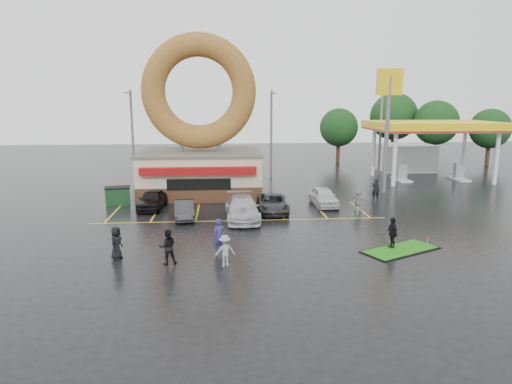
{
  "coord_description": "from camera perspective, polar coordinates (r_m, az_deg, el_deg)",
  "views": [
    {
      "loc": [
        -1.22,
        -26.36,
        7.95
      ],
      "look_at": [
        0.97,
        2.17,
        2.2
      ],
      "focal_mm": 32.0,
      "sensor_mm": 36.0,
      "label": 1
    }
  ],
  "objects": [
    {
      "name": "person_walker_near",
      "position": [
        33.96,
        12.7,
        -0.99
      ],
      "size": [
        1.5,
        1.44,
        1.7
      ],
      "primitive_type": "imported",
      "rotation": [
        0.0,
        0.0,
        2.39
      ],
      "color": "#9C9C9E",
      "rests_on": "ground"
    },
    {
      "name": "car_silver",
      "position": [
        30.94,
        -1.74,
        -2.04
      ],
      "size": [
        2.31,
        5.44,
        1.57
      ],
      "primitive_type": "imported",
      "rotation": [
        0.0,
        0.0,
        0.02
      ],
      "color": "#B6B6BC",
      "rests_on": "ground"
    },
    {
      "name": "person_blackjkt",
      "position": [
        23.01,
        -10.99,
        -6.74
      ],
      "size": [
        0.98,
        0.83,
        1.77
      ],
      "primitive_type": "imported",
      "rotation": [
        0.0,
        0.0,
        3.35
      ],
      "color": "black",
      "rests_on": "ground"
    },
    {
      "name": "tree_far_a",
      "position": [
        62.65,
        21.59,
        8.04
      ],
      "size": [
        5.6,
        5.6,
        8.0
      ],
      "color": "#332114",
      "rests_on": "ground"
    },
    {
      "name": "gas_station",
      "position": [
        52.02,
        19.82,
        6.0
      ],
      "size": [
        12.3,
        13.65,
        5.9
      ],
      "color": "silver",
      "rests_on": "ground"
    },
    {
      "name": "shell_sign",
      "position": [
        40.92,
        16.21,
        10.11
      ],
      "size": [
        2.2,
        0.36,
        10.6
      ],
      "color": "slate",
      "rests_on": "ground"
    },
    {
      "name": "person_hoodie",
      "position": [
        22.36,
        -3.91,
        -7.34
      ],
      "size": [
        1.14,
        0.83,
        1.58
      ],
      "primitive_type": "imported",
      "rotation": [
        0.0,
        0.0,
        3.4
      ],
      "color": "gray",
      "rests_on": "ground"
    },
    {
      "name": "streetlight_right",
      "position": [
        51.36,
        15.34,
        7.42
      ],
      "size": [
        0.4,
        2.21,
        9.0
      ],
      "color": "slate",
      "rests_on": "ground"
    },
    {
      "name": "tree_far_c",
      "position": [
        64.71,
        16.86,
        9.0
      ],
      "size": [
        6.3,
        6.3,
        9.0
      ],
      "color": "#332114",
      "rests_on": "ground"
    },
    {
      "name": "putting_green",
      "position": [
        26.04,
        17.61,
        -6.89
      ],
      "size": [
        4.74,
        3.66,
        0.55
      ],
      "color": "black",
      "rests_on": "ground"
    },
    {
      "name": "car_grey",
      "position": [
        33.02,
        2.07,
        -1.43
      ],
      "size": [
        2.31,
        4.73,
        1.29
      ],
      "primitive_type": "imported",
      "rotation": [
        0.0,
        0.0,
        -0.04
      ],
      "color": "#29292B",
      "rests_on": "ground"
    },
    {
      "name": "person_bystander",
      "position": [
        24.35,
        -17.07,
        -6.11
      ],
      "size": [
        0.75,
        0.95,
        1.7
      ],
      "primitive_type": "imported",
      "rotation": [
        0.0,
        0.0,
        1.29
      ],
      "color": "black",
      "rests_on": "ground"
    },
    {
      "name": "dumpster",
      "position": [
        37.08,
        -16.88,
        -0.49
      ],
      "size": [
        1.98,
        1.5,
        1.3
      ],
      "primitive_type": "cube",
      "rotation": [
        0.0,
        0.0,
        0.18
      ],
      "color": "#163B1C",
      "rests_on": "ground"
    },
    {
      "name": "person_blue",
      "position": [
        24.18,
        -4.59,
        -5.55
      ],
      "size": [
        0.78,
        0.63,
        1.86
      ],
      "primitive_type": "imported",
      "rotation": [
        0.0,
        0.0,
        0.31
      ],
      "color": "navy",
      "rests_on": "ground"
    },
    {
      "name": "ground",
      "position": [
        27.56,
        -1.67,
        -5.41
      ],
      "size": [
        120.0,
        120.0,
        0.0
      ],
      "primitive_type": "plane",
      "color": "black",
      "rests_on": "ground"
    },
    {
      "name": "donut_shop",
      "position": [
        39.53,
        -6.99,
        6.22
      ],
      "size": [
        10.2,
        8.7,
        13.5
      ],
      "color": "#472B19",
      "rests_on": "ground"
    },
    {
      "name": "streetlight_mid",
      "position": [
        47.67,
        1.93,
        7.54
      ],
      "size": [
        0.4,
        2.21,
        9.0
      ],
      "color": "slate",
      "rests_on": "ground"
    },
    {
      "name": "car_white",
      "position": [
        35.4,
        8.43,
        -0.57
      ],
      "size": [
        1.87,
        4.22,
        1.41
      ],
      "primitive_type": "imported",
      "rotation": [
        0.0,
        0.0,
        0.05
      ],
      "color": "silver",
      "rests_on": "ground"
    },
    {
      "name": "streetlight_left",
      "position": [
        47.21,
        -15.21,
        7.12
      ],
      "size": [
        0.4,
        2.21,
        9.0
      ],
      "color": "slate",
      "rests_on": "ground"
    },
    {
      "name": "car_black",
      "position": [
        34.81,
        -12.84,
        -0.91
      ],
      "size": [
        2.02,
        4.35,
        1.44
      ],
      "primitive_type": "imported",
      "rotation": [
        0.0,
        0.0,
        -0.08
      ],
      "color": "black",
      "rests_on": "ground"
    },
    {
      "name": "tree_far_b",
      "position": [
        63.8,
        27.22,
        7.04
      ],
      "size": [
        4.9,
        4.9,
        7.0
      ],
      "color": "#332114",
      "rests_on": "ground"
    },
    {
      "name": "car_dgrey",
      "position": [
        31.57,
        -8.99,
        -2.22
      ],
      "size": [
        1.7,
        3.85,
        1.23
      ],
      "primitive_type": "imported",
      "rotation": [
        0.0,
        0.0,
        0.11
      ],
      "color": "#2C2C2E",
      "rests_on": "ground"
    },
    {
      "name": "person_walker_far",
      "position": [
        38.35,
        14.74,
        0.33
      ],
      "size": [
        0.73,
        0.61,
        1.72
      ],
      "primitive_type": "imported",
      "rotation": [
        0.0,
        0.0,
        2.77
      ],
      "color": "black",
      "rests_on": "ground"
    },
    {
      "name": "person_cameraman",
      "position": [
        26.02,
        16.66,
        -4.92
      ],
      "size": [
        0.5,
        1.05,
        1.74
      ],
      "primitive_type": "imported",
      "rotation": [
        0.0,
        0.0,
        -1.49
      ],
      "color": "black",
      "rests_on": "ground"
    },
    {
      "name": "tree_far_d",
      "position": [
        60.41,
        10.31,
        7.93
      ],
      "size": [
        4.9,
        4.9,
        7.0
      ],
      "color": "#332114",
      "rests_on": "ground"
    }
  ]
}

